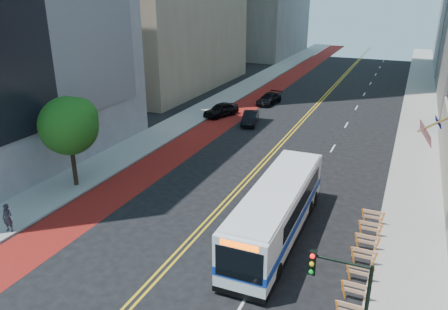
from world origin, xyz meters
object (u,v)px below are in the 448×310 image
street_tree (69,123)px  car_a (221,110)px  traffic_signal (341,294)px  transit_bus (277,210)px  car_c (269,99)px  car_b (250,118)px  pedestrian (8,218)px

street_tree → car_a: 22.28m
traffic_signal → transit_bus: traffic_signal is taller
street_tree → transit_bus: (15.73, -0.86, -3.14)m
car_c → street_tree: bearing=-93.7°
car_b → car_c: 9.29m
car_b → car_c: size_ratio=0.90×
traffic_signal → pedestrian: (-19.81, 2.63, -2.68)m
transit_bus → car_b: bearing=113.5°
traffic_signal → transit_bus: (-4.93, 8.69, -1.95)m
car_a → traffic_signal: bearing=-38.0°
car_a → pedestrian: (-1.32, -28.71, 0.27)m
traffic_signal → car_b: bearing=115.7°
street_tree → transit_bus: street_tree is taller
street_tree → traffic_signal: (20.66, -9.55, -1.19)m
traffic_signal → car_a: bearing=120.6°
traffic_signal → car_b: size_ratio=1.20×
traffic_signal → pedestrian: 20.17m
transit_bus → car_a: bearing=120.3°
transit_bus → car_b: 22.99m
transit_bus → car_c: bearing=108.0°
car_a → street_tree: bearing=-74.2°
street_tree → transit_bus: 16.06m
street_tree → car_a: size_ratio=1.47×
street_tree → pedestrian: street_tree is taller
car_b → street_tree: bearing=-119.5°
street_tree → car_c: size_ratio=1.42×
street_tree → pedestrian: size_ratio=3.75×
transit_bus → street_tree: bearing=176.2°
car_a → car_b: (4.19, -1.68, -0.08)m
car_a → pedestrian: bearing=-71.1°
transit_bus → pedestrian: (-14.89, -6.06, -0.73)m
street_tree → car_a: street_tree is taller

